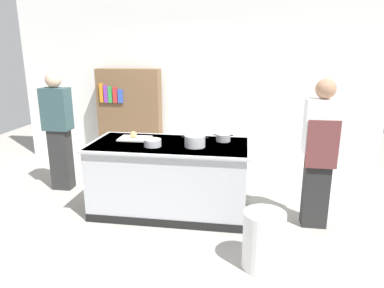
{
  "coord_description": "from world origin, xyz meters",
  "views": [
    {
      "loc": [
        0.9,
        -4.04,
        2.02
      ],
      "look_at": [
        0.25,
        0.2,
        0.85
      ],
      "focal_mm": 32.57,
      "sensor_mm": 36.0,
      "label": 1
    }
  ],
  "objects_px": {
    "stock_pot": "(195,141)",
    "person_guest": "(58,129)",
    "mixing_bowl": "(153,143)",
    "onion": "(133,135)",
    "person_chef": "(320,151)",
    "bookshelf": "(130,117)",
    "sauce_pan": "(223,138)",
    "trash_bin": "(263,240)"
  },
  "relations": [
    {
      "from": "mixing_bowl",
      "to": "trash_bin",
      "type": "bearing_deg",
      "value": -34.61
    },
    {
      "from": "sauce_pan",
      "to": "person_chef",
      "type": "xyz_separation_m",
      "value": [
        1.11,
        -0.33,
        -0.03
      ]
    },
    {
      "from": "person_guest",
      "to": "bookshelf",
      "type": "xyz_separation_m",
      "value": [
        0.64,
        1.3,
        -0.06
      ]
    },
    {
      "from": "mixing_bowl",
      "to": "bookshelf",
      "type": "bearing_deg",
      "value": 115.66
    },
    {
      "from": "mixing_bowl",
      "to": "person_guest",
      "type": "relative_size",
      "value": 0.12
    },
    {
      "from": "trash_bin",
      "to": "person_guest",
      "type": "xyz_separation_m",
      "value": [
        -2.87,
        1.55,
        0.63
      ]
    },
    {
      "from": "onion",
      "to": "stock_pot",
      "type": "xyz_separation_m",
      "value": [
        0.83,
        -0.23,
        0.01
      ]
    },
    {
      "from": "stock_pot",
      "to": "person_guest",
      "type": "bearing_deg",
      "value": 163.98
    },
    {
      "from": "onion",
      "to": "person_guest",
      "type": "height_order",
      "value": "person_guest"
    },
    {
      "from": "sauce_pan",
      "to": "mixing_bowl",
      "type": "relative_size",
      "value": 1.18
    },
    {
      "from": "person_chef",
      "to": "trash_bin",
      "type": "bearing_deg",
      "value": 160.97
    },
    {
      "from": "person_chef",
      "to": "bookshelf",
      "type": "relative_size",
      "value": 1.01
    },
    {
      "from": "stock_pot",
      "to": "trash_bin",
      "type": "relative_size",
      "value": 0.55
    },
    {
      "from": "mixing_bowl",
      "to": "stock_pot",
      "type": "bearing_deg",
      "value": 6.54
    },
    {
      "from": "sauce_pan",
      "to": "mixing_bowl",
      "type": "xyz_separation_m",
      "value": [
        -0.82,
        -0.37,
        -0.0
      ]
    },
    {
      "from": "onion",
      "to": "sauce_pan",
      "type": "height_order",
      "value": "onion"
    },
    {
      "from": "mixing_bowl",
      "to": "person_chef",
      "type": "relative_size",
      "value": 0.12
    },
    {
      "from": "bookshelf",
      "to": "person_guest",
      "type": "bearing_deg",
      "value": -116.18
    },
    {
      "from": "person_guest",
      "to": "bookshelf",
      "type": "bearing_deg",
      "value": 162.53
    },
    {
      "from": "person_chef",
      "to": "person_guest",
      "type": "distance_m",
      "value": 3.55
    },
    {
      "from": "trash_bin",
      "to": "person_chef",
      "type": "xyz_separation_m",
      "value": [
        0.63,
        0.93,
        0.63
      ]
    },
    {
      "from": "mixing_bowl",
      "to": "person_chef",
      "type": "distance_m",
      "value": 1.92
    },
    {
      "from": "person_chef",
      "to": "onion",
      "type": "bearing_deg",
      "value": 98.47
    },
    {
      "from": "onion",
      "to": "person_chef",
      "type": "bearing_deg",
      "value": -6.39
    },
    {
      "from": "stock_pot",
      "to": "sauce_pan",
      "type": "distance_m",
      "value": 0.44
    },
    {
      "from": "sauce_pan",
      "to": "person_chef",
      "type": "relative_size",
      "value": 0.14
    },
    {
      "from": "onion",
      "to": "person_chef",
      "type": "height_order",
      "value": "person_chef"
    },
    {
      "from": "trash_bin",
      "to": "bookshelf",
      "type": "relative_size",
      "value": 0.33
    },
    {
      "from": "person_guest",
      "to": "bookshelf",
      "type": "relative_size",
      "value": 1.01
    },
    {
      "from": "sauce_pan",
      "to": "person_chef",
      "type": "bearing_deg",
      "value": -16.57
    },
    {
      "from": "sauce_pan",
      "to": "person_guest",
      "type": "xyz_separation_m",
      "value": [
        -2.39,
        0.29,
        -0.03
      ]
    },
    {
      "from": "onion",
      "to": "trash_bin",
      "type": "height_order",
      "value": "onion"
    },
    {
      "from": "sauce_pan",
      "to": "trash_bin",
      "type": "xyz_separation_m",
      "value": [
        0.48,
        -1.26,
        -0.66
      ]
    },
    {
      "from": "trash_bin",
      "to": "person_guest",
      "type": "bearing_deg",
      "value": 151.66
    },
    {
      "from": "onion",
      "to": "bookshelf",
      "type": "xyz_separation_m",
      "value": [
        -0.61,
        1.66,
        -0.11
      ]
    },
    {
      "from": "person_chef",
      "to": "bookshelf",
      "type": "distance_m",
      "value": 3.44
    },
    {
      "from": "mixing_bowl",
      "to": "trash_bin",
      "type": "height_order",
      "value": "mixing_bowl"
    },
    {
      "from": "sauce_pan",
      "to": "trash_bin",
      "type": "bearing_deg",
      "value": -69.27
    },
    {
      "from": "onion",
      "to": "person_guest",
      "type": "relative_size",
      "value": 0.05
    },
    {
      "from": "sauce_pan",
      "to": "mixing_bowl",
      "type": "distance_m",
      "value": 0.9
    },
    {
      "from": "trash_bin",
      "to": "mixing_bowl",
      "type": "bearing_deg",
      "value": 145.39
    },
    {
      "from": "onion",
      "to": "stock_pot",
      "type": "distance_m",
      "value": 0.87
    }
  ]
}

